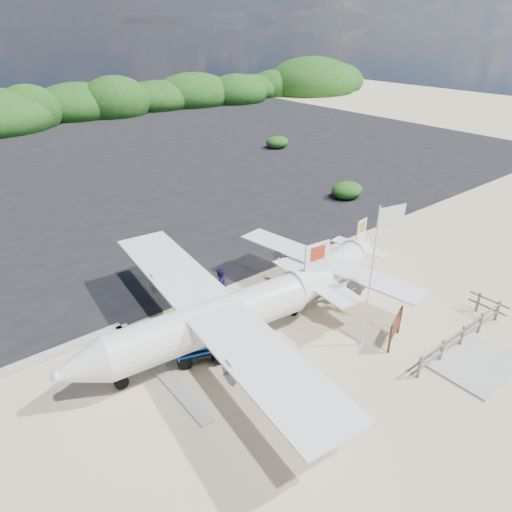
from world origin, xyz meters
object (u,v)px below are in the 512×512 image
(crew_a, at_px, (193,327))
(aircraft_large, at_px, (187,174))
(flagpole, at_px, (362,344))
(signboard, at_px, (393,342))
(baggage_cart, at_px, (207,355))
(crew_b, at_px, (220,284))

(crew_a, bearing_deg, aircraft_large, -100.85)
(flagpole, distance_m, crew_a, 7.08)
(signboard, bearing_deg, flagpole, 124.73)
(baggage_cart, distance_m, aircraft_large, 24.82)
(flagpole, relative_size, signboard, 3.55)
(flagpole, xyz_separation_m, crew_a, (-5.47, 4.41, 0.87))
(crew_b, bearing_deg, flagpole, 99.57)
(flagpole, xyz_separation_m, aircraft_large, (6.60, 25.18, 0.00))
(flagpole, distance_m, crew_b, 7.15)
(crew_a, height_order, aircraft_large, aircraft_large)
(crew_b, bearing_deg, aircraft_large, -128.73)
(baggage_cart, bearing_deg, crew_a, 109.92)
(signboard, distance_m, crew_a, 8.40)
(signboard, distance_m, aircraft_large, 26.50)
(flagpole, distance_m, aircraft_large, 26.03)
(crew_a, bearing_deg, flagpole, 160.42)
(flagpole, height_order, aircraft_large, flagpole)
(signboard, xyz_separation_m, crew_b, (-3.75, 7.33, 0.82))
(baggage_cart, xyz_separation_m, crew_a, (-0.01, 0.93, 0.87))
(baggage_cart, distance_m, crew_a, 1.27)
(baggage_cart, relative_size, crew_a, 1.58)
(flagpole, xyz_separation_m, crew_b, (-2.64, 6.59, 0.82))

